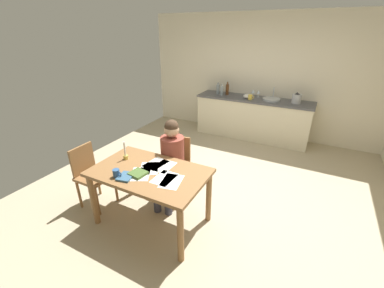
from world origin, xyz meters
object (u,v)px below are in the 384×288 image
book_cookery (138,174)px  mixing_bowl (248,96)px  chair_side_empty (91,174)px  bottle_vinegar (222,90)px  dining_table (150,179)px  chair_at_table (175,164)px  sink_unit (271,99)px  bottle_wine_red (227,89)px  coffee_mug (116,173)px  person_seated (171,158)px  bottle_oil (218,89)px  book_magazine (126,177)px  candlestick (125,154)px  wine_glass_near_sink (259,92)px  stovetop_kettle (297,98)px  teacup_on_counter (250,97)px  wine_glass_by_kettle (253,92)px

book_cookery → mixing_bowl: size_ratio=0.88×
chair_side_empty → bottle_vinegar: size_ratio=3.45×
dining_table → chair_at_table: bearing=93.7°
sink_unit → bottle_wine_red: 1.00m
chair_side_empty → mixing_bowl: (1.18, 3.30, 0.47)m
coffee_mug → person_seated: bearing=74.0°
person_seated → bottle_oil: 2.86m
person_seated → book_magazine: size_ratio=6.29×
chair_at_table → candlestick: size_ratio=3.73×
book_cookery → wine_glass_near_sink: bearing=90.1°
sink_unit → bottle_oil: (-1.21, 0.00, 0.09)m
chair_at_table → sink_unit: sink_unit is taller
book_cookery → stovetop_kettle: (1.27, 3.43, 0.23)m
candlestick → book_magazine: (0.29, -0.34, -0.05)m
dining_table → bottle_oil: bottle_oil is taller
sink_unit → mixing_bowl: size_ratio=1.76×
candlestick → chair_side_empty: bearing=-161.4°
stovetop_kettle → wine_glass_near_sink: stovetop_kettle is taller
dining_table → bottle_vinegar: (-0.37, 3.24, 0.37)m
coffee_mug → wine_glass_near_sink: wine_glass_near_sink is taller
book_magazine → teacup_on_counter: 3.43m
chair_at_table → coffee_mug: 0.99m
teacup_on_counter → book_magazine: bearing=-97.7°
person_seated → coffee_mug: 0.81m
chair_at_table → stovetop_kettle: stovetop_kettle is taller
stovetop_kettle → teacup_on_counter: size_ratio=1.79×
teacup_on_counter → person_seated: bearing=-97.2°
person_seated → bottle_vinegar: bearing=97.1°
bottle_oil → stovetop_kettle: bottle_oil is taller
dining_table → teacup_on_counter: size_ratio=10.99×
bottle_wine_red → wine_glass_by_kettle: 0.58m
chair_at_table → candlestick: (-0.40, -0.55, 0.32)m
book_magazine → bottle_vinegar: bottle_vinegar is taller
book_magazine → sink_unit: size_ratio=0.53×
coffee_mug → bottle_vinegar: (-0.12, 3.51, 0.21)m
chair_side_empty → stovetop_kettle: stovetop_kettle is taller
stovetop_kettle → chair_side_empty: bearing=-122.5°
mixing_bowl → stovetop_kettle: bearing=4.3°
teacup_on_counter → mixing_bowl: bearing=133.6°
person_seated → stovetop_kettle: size_ratio=5.43×
book_cookery → bottle_wine_red: bottle_wine_red is taller
bottle_wine_red → stovetop_kettle: bearing=-1.6°
book_magazine → bottle_oil: size_ratio=0.74×
chair_side_empty → candlestick: (0.50, 0.17, 0.33)m
chair_side_empty → wine_glass_near_sink: (1.35, 3.52, 0.53)m
mixing_bowl → wine_glass_near_sink: size_ratio=1.33×
sink_unit → stovetop_kettle: 0.49m
book_cookery → wine_glass_by_kettle: size_ratio=1.16×
mixing_bowl → wine_glass_by_kettle: wine_glass_by_kettle is taller
chair_at_table → stovetop_kettle: 2.97m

